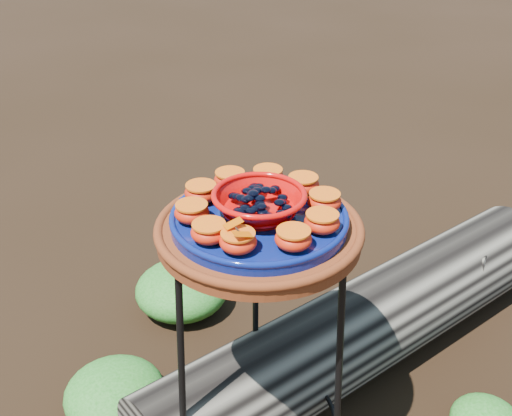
{
  "coord_description": "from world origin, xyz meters",
  "views": [
    {
      "loc": [
        -0.05,
        -1.17,
        1.45
      ],
      "look_at": [
        -0.01,
        0.0,
        0.78
      ],
      "focal_mm": 45.0,
      "sensor_mm": 36.0,
      "label": 1
    }
  ],
  "objects_px": {
    "red_bowl": "(259,204)",
    "driftwood_log": "(365,326)",
    "cobalt_plate": "(259,220)",
    "plant_stand": "(259,360)",
    "terracotta_saucer": "(259,232)"
  },
  "relations": [
    {
      "from": "terracotta_saucer",
      "to": "plant_stand",
      "type": "bearing_deg",
      "value": 0.0
    },
    {
      "from": "plant_stand",
      "to": "terracotta_saucer",
      "type": "distance_m",
      "value": 0.37
    },
    {
      "from": "terracotta_saucer",
      "to": "red_bowl",
      "type": "xyz_separation_m",
      "value": [
        0.0,
        0.0,
        0.07
      ]
    },
    {
      "from": "cobalt_plate",
      "to": "driftwood_log",
      "type": "bearing_deg",
      "value": 46.13
    },
    {
      "from": "plant_stand",
      "to": "red_bowl",
      "type": "bearing_deg",
      "value": 0.0
    },
    {
      "from": "cobalt_plate",
      "to": "red_bowl",
      "type": "distance_m",
      "value": 0.04
    },
    {
      "from": "plant_stand",
      "to": "cobalt_plate",
      "type": "height_order",
      "value": "cobalt_plate"
    },
    {
      "from": "plant_stand",
      "to": "driftwood_log",
      "type": "xyz_separation_m",
      "value": [
        0.34,
        0.36,
        -0.2
      ]
    },
    {
      "from": "plant_stand",
      "to": "red_bowl",
      "type": "xyz_separation_m",
      "value": [
        0.0,
        0.0,
        0.44
      ]
    },
    {
      "from": "cobalt_plate",
      "to": "red_bowl",
      "type": "height_order",
      "value": "red_bowl"
    },
    {
      "from": "cobalt_plate",
      "to": "driftwood_log",
      "type": "height_order",
      "value": "cobalt_plate"
    },
    {
      "from": "red_bowl",
      "to": "driftwood_log",
      "type": "relative_size",
      "value": 0.12
    },
    {
      "from": "terracotta_saucer",
      "to": "driftwood_log",
      "type": "xyz_separation_m",
      "value": [
        0.34,
        0.36,
        -0.57
      ]
    },
    {
      "from": "cobalt_plate",
      "to": "red_bowl",
      "type": "bearing_deg",
      "value": 0.0
    },
    {
      "from": "red_bowl",
      "to": "cobalt_plate",
      "type": "bearing_deg",
      "value": 0.0
    }
  ]
}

